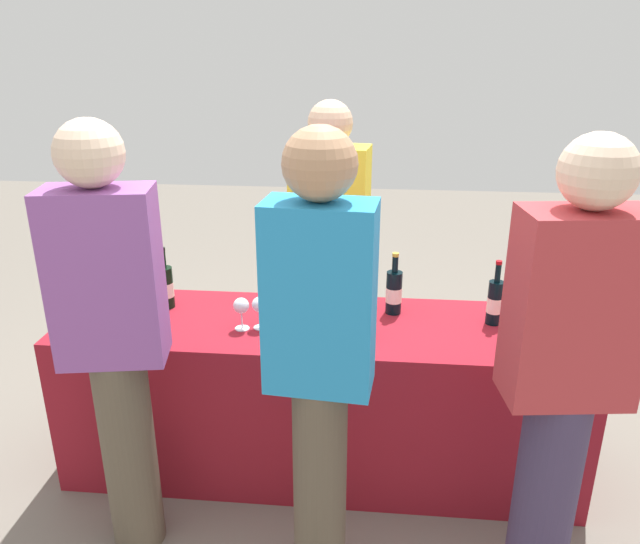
% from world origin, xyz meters
% --- Properties ---
extents(ground_plane, '(12.00, 12.00, 0.00)m').
position_xyz_m(ground_plane, '(0.00, 0.00, 0.00)').
color(ground_plane, slate).
extents(tasting_table, '(2.38, 0.65, 0.77)m').
position_xyz_m(tasting_table, '(0.00, 0.00, 0.38)').
color(tasting_table, maroon).
rests_on(tasting_table, ground_plane).
extents(wine_bottle_0, '(0.08, 0.08, 0.30)m').
position_xyz_m(wine_bottle_0, '(-0.75, 0.11, 0.87)').
color(wine_bottle_0, black).
rests_on(wine_bottle_0, tasting_table).
extents(wine_bottle_1, '(0.08, 0.08, 0.32)m').
position_xyz_m(wine_bottle_1, '(-0.14, 0.06, 0.89)').
color(wine_bottle_1, black).
rests_on(wine_bottle_1, tasting_table).
extents(wine_bottle_2, '(0.08, 0.08, 0.29)m').
position_xyz_m(wine_bottle_2, '(0.13, 0.11, 0.87)').
color(wine_bottle_2, black).
rests_on(wine_bottle_2, tasting_table).
extents(wine_bottle_3, '(0.07, 0.07, 0.30)m').
position_xyz_m(wine_bottle_3, '(0.33, 0.15, 0.88)').
color(wine_bottle_3, black).
rests_on(wine_bottle_3, tasting_table).
extents(wine_bottle_4, '(0.07, 0.07, 0.30)m').
position_xyz_m(wine_bottle_4, '(0.78, 0.07, 0.87)').
color(wine_bottle_4, black).
rests_on(wine_bottle_4, tasting_table).
extents(wine_glass_0, '(0.07, 0.07, 0.15)m').
position_xyz_m(wine_glass_0, '(-0.75, -0.10, 0.88)').
color(wine_glass_0, silver).
rests_on(wine_glass_0, tasting_table).
extents(wine_glass_1, '(0.07, 0.07, 0.15)m').
position_xyz_m(wine_glass_1, '(-0.34, -0.09, 0.87)').
color(wine_glass_1, silver).
rests_on(wine_glass_1, tasting_table).
extents(wine_glass_2, '(0.07, 0.07, 0.15)m').
position_xyz_m(wine_glass_2, '(-0.26, -0.07, 0.88)').
color(wine_glass_2, silver).
rests_on(wine_glass_2, tasting_table).
extents(wine_glass_3, '(0.07, 0.07, 0.14)m').
position_xyz_m(wine_glass_3, '(0.21, -0.11, 0.86)').
color(wine_glass_3, silver).
rests_on(wine_glass_3, tasting_table).
extents(server_pouring, '(0.43, 0.27, 1.70)m').
position_xyz_m(server_pouring, '(-0.01, 0.60, 0.93)').
color(server_pouring, black).
rests_on(server_pouring, ground_plane).
extents(guest_0, '(0.41, 0.27, 1.74)m').
position_xyz_m(guest_0, '(-0.71, -0.56, 0.96)').
color(guest_0, brown).
rests_on(guest_0, ground_plane).
extents(guest_1, '(0.38, 0.23, 1.75)m').
position_xyz_m(guest_1, '(0.06, -0.68, 0.97)').
color(guest_1, brown).
rests_on(guest_1, ground_plane).
extents(guest_2, '(0.43, 0.27, 1.73)m').
position_xyz_m(guest_2, '(0.88, -0.67, 0.95)').
color(guest_2, '#3F3351').
rests_on(guest_2, ground_plane).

